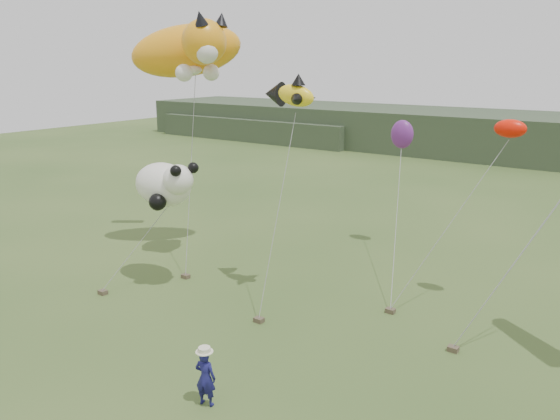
# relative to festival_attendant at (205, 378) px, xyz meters

# --- Properties ---
(ground) EXTENTS (120.00, 120.00, 0.00)m
(ground) POSITION_rel_festival_attendant_xyz_m (-0.25, 0.82, -0.78)
(ground) COLOR #385123
(ground) RESTS_ON ground
(headland) EXTENTS (90.00, 13.00, 4.00)m
(headland) POSITION_rel_festival_attendant_xyz_m (-3.37, 45.51, 1.14)
(headland) COLOR #2D3D28
(headland) RESTS_ON ground
(festival_attendant) EXTENTS (0.65, 0.50, 1.57)m
(festival_attendant) POSITION_rel_festival_attendant_xyz_m (0.00, 0.00, 0.00)
(festival_attendant) COLOR navy
(festival_attendant) RESTS_ON ground
(sandbag_anchors) EXTENTS (12.81, 5.17, 0.16)m
(sandbag_anchors) POSITION_rel_festival_attendant_xyz_m (-2.08, 5.53, -0.70)
(sandbag_anchors) COLOR brown
(sandbag_anchors) RESTS_ON ground
(cat_kite) EXTENTS (6.53, 5.00, 2.98)m
(cat_kite) POSITION_rel_festival_attendant_xyz_m (-8.66, 8.81, 8.42)
(cat_kite) COLOR orange
(cat_kite) RESTS_ON ground
(fish_kite) EXTENTS (2.36, 1.55, 1.23)m
(fish_kite) POSITION_rel_festival_attendant_xyz_m (-2.41, 7.23, 6.80)
(fish_kite) COLOR yellow
(fish_kite) RESTS_ON ground
(panda_kite) EXTENTS (3.02, 1.96, 1.88)m
(panda_kite) POSITION_rel_festival_attendant_xyz_m (-6.84, 5.29, 3.31)
(panda_kite) COLOR white
(panda_kite) RESTS_ON ground
(misc_kites) EXTENTS (6.73, 4.84, 2.02)m
(misc_kites) POSITION_rel_festival_attendant_xyz_m (0.43, 13.74, 4.96)
(misc_kites) COLOR #F91604
(misc_kites) RESTS_ON ground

